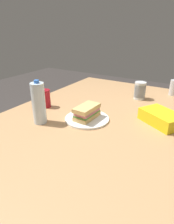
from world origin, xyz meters
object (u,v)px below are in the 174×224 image
(chip_bag, at_px, (161,118))
(plastic_cup_stack, at_px, (140,91))
(soda_can_red, at_px, (46,98))
(paper_plate, at_px, (87,119))
(soda_can_silver, at_px, (174,88))
(sandwich, at_px, (87,112))
(water_bottle_tall, at_px, (39,103))
(dining_table, at_px, (99,131))

(chip_bag, xyz_separation_m, plastic_cup_stack, (-0.34, -0.24, 0.03))
(soda_can_red, relative_size, plastic_cup_stack, 0.93)
(paper_plate, distance_m, soda_can_red, 0.35)
(chip_bag, bearing_deg, soda_can_silver, 124.65)
(plastic_cup_stack, bearing_deg, sandwich, -16.06)
(water_bottle_tall, distance_m, plastic_cup_stack, 0.78)
(water_bottle_tall, relative_size, soda_can_silver, 2.06)
(sandwich, distance_m, water_bottle_tall, 0.28)
(paper_plate, distance_m, soda_can_silver, 0.83)
(soda_can_red, bearing_deg, soda_can_silver, 135.64)
(paper_plate, relative_size, sandwich, 1.42)
(sandwich, distance_m, soda_can_red, 0.35)
(sandwich, height_order, soda_can_silver, soda_can_silver)
(plastic_cup_stack, bearing_deg, dining_table, -10.72)
(paper_plate, xyz_separation_m, plastic_cup_stack, (-0.52, 0.15, 0.06))
(soda_can_silver, bearing_deg, dining_table, -22.64)
(soda_can_red, distance_m, water_bottle_tall, 0.25)
(soda_can_red, bearing_deg, dining_table, 91.26)
(dining_table, xyz_separation_m, sandwich, (0.04, -0.06, 0.13))
(soda_can_red, xyz_separation_m, plastic_cup_stack, (-0.49, 0.50, 0.00))
(plastic_cup_stack, bearing_deg, soda_can_silver, 138.07)
(sandwich, relative_size, soda_can_red, 1.52)
(plastic_cup_stack, relative_size, soda_can_silver, 1.07)
(water_bottle_tall, xyz_separation_m, plastic_cup_stack, (-0.69, 0.37, -0.05))
(dining_table, bearing_deg, sandwich, -55.49)
(water_bottle_tall, bearing_deg, dining_table, 127.09)
(dining_table, bearing_deg, soda_can_red, -88.74)
(chip_bag, relative_size, water_bottle_tall, 0.92)
(soda_can_red, height_order, chip_bag, soda_can_red)
(sandwich, relative_size, plastic_cup_stack, 1.42)
(plastic_cup_stack, bearing_deg, chip_bag, 34.54)
(dining_table, height_order, chip_bag, chip_bag)
(paper_plate, xyz_separation_m, chip_bag, (-0.18, 0.39, 0.03))
(soda_can_red, distance_m, plastic_cup_stack, 0.70)
(water_bottle_tall, bearing_deg, soda_can_silver, 148.17)
(dining_table, relative_size, sandwich, 9.42)
(soda_can_red, relative_size, water_bottle_tall, 0.49)
(sandwich, relative_size, chip_bag, 0.81)
(dining_table, xyz_separation_m, chip_bag, (-0.14, 0.33, 0.11))
(dining_table, bearing_deg, paper_plate, -58.79)
(paper_plate, height_order, sandwich, sandwich)
(dining_table, xyz_separation_m, water_bottle_tall, (0.21, -0.27, 0.20))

